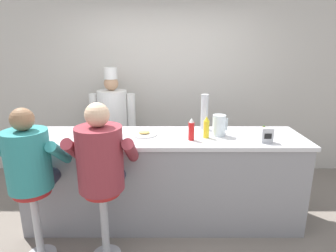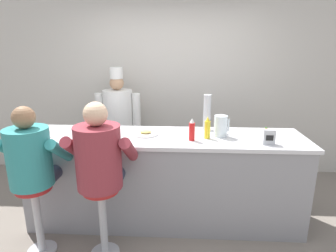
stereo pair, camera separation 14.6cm
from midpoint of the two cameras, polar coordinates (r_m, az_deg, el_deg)
name	(u,v)px [view 1 (the left image)]	position (r m, az deg, el deg)	size (l,w,h in m)	color
ground_plane	(165,239)	(3.12, -2.12, -21.93)	(20.00, 20.00, 0.00)	slate
wall_back	(166,86)	(4.30, -1.36, 8.20)	(10.00, 0.06, 2.70)	beige
diner_counter	(165,178)	(3.18, -1.94, -10.60)	(2.97, 0.75, 1.00)	gray
ketchup_bottle_red	(192,130)	(2.83, 3.50, -0.77)	(0.06, 0.06, 0.23)	red
mustard_bottle_yellow	(207,128)	(2.92, 6.57, -0.36)	(0.06, 0.06, 0.23)	yellow
hot_sauce_bottle_orange	(264,133)	(3.01, 17.69, -1.31)	(0.03, 0.03, 0.14)	orange
water_pitcher_clear	(220,125)	(3.01, 9.16, 0.12)	(0.16, 0.14, 0.22)	silver
breakfast_plate	(145,134)	(3.03, -6.05, -1.61)	(0.27, 0.27, 0.05)	white
cereal_bowl	(95,140)	(2.89, -16.11, -2.80)	(0.17, 0.17, 0.05)	white
coffee_mug_white	(40,134)	(3.21, -25.74, -1.56)	(0.13, 0.08, 0.09)	white
coffee_mug_tan	(34,140)	(3.03, -26.78, -2.58)	(0.14, 0.09, 0.10)	beige
cup_stack_steel	(205,112)	(3.22, 6.32, 2.87)	(0.09, 0.09, 0.40)	#B7BABF
napkin_dispenser_chrome	(268,135)	(2.91, 18.30, -1.83)	(0.12, 0.07, 0.15)	silver
diner_seated_teal	(32,164)	(2.78, -27.35, -6.91)	(0.57, 0.56, 1.43)	#B2B5BA
diner_seated_maroon	(102,162)	(2.55, -14.82, -7.08)	(0.60, 0.60, 1.48)	#B2B5BA
cook_in_whites_near	(114,120)	(4.08, -11.90, 1.10)	(0.64, 0.41, 1.65)	#232328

